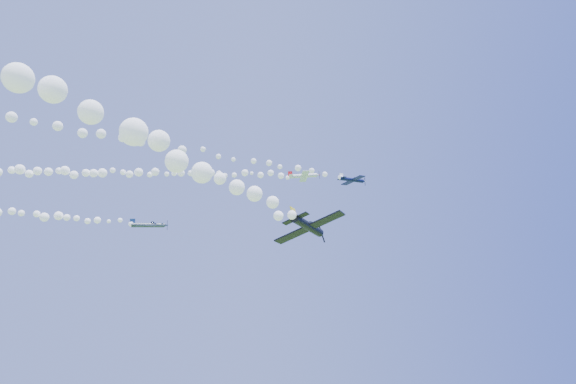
{
  "coord_description": "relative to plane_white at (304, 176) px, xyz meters",
  "views": [
    {
      "loc": [
        -9.98,
        -81.71,
        20.52
      ],
      "look_at": [
        1.95,
        -4.89,
        46.74
      ],
      "focal_mm": 30.0,
      "sensor_mm": 36.0,
      "label": 1
    }
  ],
  "objects": [
    {
      "name": "plane_white",
      "position": [
        0.0,
        0.0,
        0.0
      ],
      "size": [
        6.48,
        6.76,
        1.73
      ],
      "rotation": [
        0.03,
        -0.08,
        -0.08
      ],
      "color": "white"
    },
    {
      "name": "smoke_trail_white",
      "position": [
        -34.44,
        2.89,
        -0.32
      ],
      "size": [
        65.08,
        7.61,
        2.76
      ],
      "primitive_type": null,
      "color": "white"
    },
    {
      "name": "plane_navy",
      "position": [
        8.86,
        -3.38,
        -1.59
      ],
      "size": [
        6.04,
        6.4,
        1.63
      ],
      "rotation": [
        0.03,
        -0.06,
        0.32
      ],
      "color": "#0E133E"
    },
    {
      "name": "smoke_trail_navy",
      "position": [
        -34.24,
        -17.83,
        -1.81
      ],
      "size": [
        82.88,
        29.27,
        2.45
      ],
      "primitive_type": null,
      "color": "white"
    },
    {
      "name": "plane_grey",
      "position": [
        -29.26,
        4.39,
        -10.09
      ],
      "size": [
        7.16,
        7.45,
        2.31
      ],
      "rotation": [
        0.21,
        -0.1,
        0.25
      ],
      "color": "#3B4757"
    },
    {
      "name": "plane_black",
      "position": [
        -6.32,
        -35.34,
        -19.61
      ],
      "size": [
        7.68,
        7.43,
        2.89
      ],
      "rotation": [
        -0.3,
        0.01,
        0.95
      ],
      "color": "black"
    }
  ]
}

